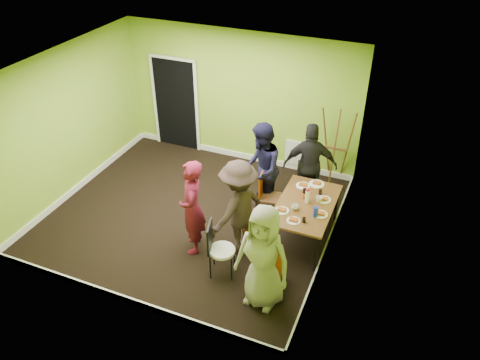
% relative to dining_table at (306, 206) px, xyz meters
% --- Properties ---
extents(ground, '(5.00, 5.00, 0.00)m').
position_rel_dining_table_xyz_m(ground, '(-2.05, -0.13, -0.70)').
color(ground, black).
rests_on(ground, ground).
extents(room_walls, '(5.04, 4.54, 2.82)m').
position_rel_dining_table_xyz_m(room_walls, '(-2.07, -0.08, 0.29)').
color(room_walls, '#94B32E').
rests_on(room_walls, ground).
extents(dining_table, '(0.90, 1.50, 0.75)m').
position_rel_dining_table_xyz_m(dining_table, '(0.00, 0.00, 0.00)').
color(dining_table, black).
rests_on(dining_table, ground).
extents(chair_left_far, '(0.41, 0.41, 0.88)m').
position_rel_dining_table_xyz_m(chair_left_far, '(-0.82, 0.38, -0.20)').
color(chair_left_far, '#CB4E13').
rests_on(chair_left_far, ground).
extents(chair_left_near, '(0.46, 0.46, 0.86)m').
position_rel_dining_table_xyz_m(chair_left_near, '(-0.81, -0.46, -0.21)').
color(chair_left_near, '#CB4E13').
rests_on(chair_left_near, ground).
extents(chair_back_end, '(0.50, 0.55, 0.94)m').
position_rel_dining_table_xyz_m(chair_back_end, '(-0.21, 0.91, -0.03)').
color(chair_back_end, '#CB4E13').
rests_on(chair_back_end, ground).
extents(chair_front_end, '(0.48, 0.48, 0.91)m').
position_rel_dining_table_xyz_m(chair_front_end, '(-0.16, -1.32, -0.18)').
color(chair_front_end, '#CB4E13').
rests_on(chair_front_end, ground).
extents(chair_bentwood, '(0.45, 0.44, 0.93)m').
position_rel_dining_table_xyz_m(chair_bentwood, '(-1.01, -1.27, -0.18)').
color(chair_bentwood, black).
rests_on(chair_bentwood, ground).
extents(easel, '(0.66, 0.62, 1.66)m').
position_rel_dining_table_xyz_m(easel, '(0.06, 1.89, 0.12)').
color(easel, brown).
rests_on(easel, ground).
extents(plate_near_left, '(0.25, 0.25, 0.01)m').
position_rel_dining_table_xyz_m(plate_near_left, '(-0.19, 0.47, 0.06)').
color(plate_near_left, white).
rests_on(plate_near_left, dining_table).
extents(plate_near_right, '(0.23, 0.23, 0.01)m').
position_rel_dining_table_xyz_m(plate_near_right, '(-0.30, -0.34, 0.06)').
color(plate_near_right, white).
rests_on(plate_near_right, dining_table).
extents(plate_far_back, '(0.27, 0.27, 0.01)m').
position_rel_dining_table_xyz_m(plate_far_back, '(0.02, 0.61, 0.06)').
color(plate_far_back, white).
rests_on(plate_far_back, dining_table).
extents(plate_far_front, '(0.22, 0.22, 0.01)m').
position_rel_dining_table_xyz_m(plate_far_front, '(-0.06, -0.52, 0.06)').
color(plate_far_front, white).
rests_on(plate_far_front, dining_table).
extents(plate_wall_back, '(0.24, 0.24, 0.01)m').
position_rel_dining_table_xyz_m(plate_wall_back, '(0.24, 0.20, 0.06)').
color(plate_wall_back, white).
rests_on(plate_wall_back, dining_table).
extents(plate_wall_front, '(0.23, 0.23, 0.01)m').
position_rel_dining_table_xyz_m(plate_wall_front, '(0.29, -0.20, 0.06)').
color(plate_wall_front, white).
rests_on(plate_wall_front, dining_table).
extents(thermos, '(0.07, 0.07, 0.23)m').
position_rel_dining_table_xyz_m(thermos, '(0.00, 0.04, 0.17)').
color(thermos, white).
rests_on(thermos, dining_table).
extents(blue_bottle, '(0.08, 0.08, 0.18)m').
position_rel_dining_table_xyz_m(blue_bottle, '(0.22, -0.28, 0.14)').
color(blue_bottle, '#182DB6').
rests_on(blue_bottle, dining_table).
extents(orange_bottle, '(0.04, 0.04, 0.09)m').
position_rel_dining_table_xyz_m(orange_bottle, '(-0.08, 0.11, 0.10)').
color(orange_bottle, '#CB4E13').
rests_on(orange_bottle, dining_table).
extents(glass_mid, '(0.07, 0.07, 0.09)m').
position_rel_dining_table_xyz_m(glass_mid, '(-0.11, 0.27, 0.10)').
color(glass_mid, black).
rests_on(glass_mid, dining_table).
extents(glass_back, '(0.06, 0.06, 0.09)m').
position_rel_dining_table_xyz_m(glass_back, '(0.15, 0.34, 0.10)').
color(glass_back, black).
rests_on(glass_back, dining_table).
extents(glass_front, '(0.06, 0.06, 0.09)m').
position_rel_dining_table_xyz_m(glass_front, '(0.10, -0.49, 0.10)').
color(glass_front, black).
rests_on(glass_front, dining_table).
extents(cup_a, '(0.11, 0.11, 0.09)m').
position_rel_dining_table_xyz_m(cup_a, '(-0.12, -0.22, 0.10)').
color(cup_a, white).
rests_on(cup_a, dining_table).
extents(cup_b, '(0.11, 0.11, 0.10)m').
position_rel_dining_table_xyz_m(cup_b, '(0.18, 0.12, 0.11)').
color(cup_b, white).
rests_on(cup_b, dining_table).
extents(person_standing, '(0.62, 0.72, 1.66)m').
position_rel_dining_table_xyz_m(person_standing, '(-1.61, -0.91, 0.14)').
color(person_standing, maroon).
rests_on(person_standing, ground).
extents(person_left_far, '(0.90, 1.01, 1.73)m').
position_rel_dining_table_xyz_m(person_left_far, '(-0.99, 0.54, 0.17)').
color(person_left_far, black).
rests_on(person_left_far, ground).
extents(person_left_near, '(0.98, 1.23, 1.67)m').
position_rel_dining_table_xyz_m(person_left_near, '(-0.93, -0.64, 0.14)').
color(person_left_near, '#2D211E').
rests_on(person_left_near, ground).
extents(person_back_end, '(1.05, 0.65, 1.66)m').
position_rel_dining_table_xyz_m(person_back_end, '(-0.22, 1.03, 0.14)').
color(person_back_end, black).
rests_on(person_back_end, ground).
extents(person_front_end, '(0.87, 0.62, 1.67)m').
position_rel_dining_table_xyz_m(person_front_end, '(-0.18, -1.56, 0.14)').
color(person_front_end, gray).
rests_on(person_front_end, ground).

